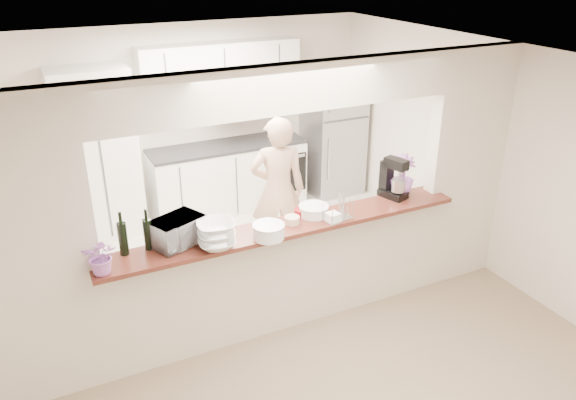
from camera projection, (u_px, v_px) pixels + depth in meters
floor at (286, 323)px, 5.46m from camera, size 6.00×6.00×0.00m
tile_overlay at (229, 252)px, 6.72m from camera, size 5.00×2.90×0.01m
partition at (285, 182)px, 4.85m from camera, size 5.00×0.15×2.50m
bar_counter at (286, 273)px, 5.22m from camera, size 3.40×0.38×1.09m
kitchen_cabinets at (180, 149)px, 7.21m from camera, size 3.15×0.62×2.25m
refrigerator at (333, 136)px, 8.10m from camera, size 0.75×0.70×1.70m
flower_left at (102, 256)px, 4.18m from camera, size 0.33×0.31×0.29m
wine_bottle_a at (123, 238)px, 4.44m from camera, size 0.07×0.07×0.37m
wine_bottle_b at (148, 234)px, 4.52m from camera, size 0.07×0.07×0.35m
toaster_oven at (177, 231)px, 4.61m from camera, size 0.50×0.43×0.23m
serving_bowls at (216, 235)px, 4.55m from camera, size 0.36×0.36×0.23m
plate_stack_a at (269, 231)px, 4.73m from camera, size 0.27×0.27×0.13m
plate_stack_b at (314, 210)px, 5.13m from camera, size 0.27×0.27×0.10m
red_bowl at (301, 212)px, 5.14m from camera, size 0.13×0.13×0.06m
tan_bowl at (292, 220)px, 4.99m from camera, size 0.14×0.14×0.06m
utensil_caddy at (338, 210)px, 5.02m from camera, size 0.28×0.19×0.24m
stand_mixer at (393, 180)px, 5.47m from camera, size 0.24×0.31×0.40m
flower_right at (403, 176)px, 5.49m from camera, size 0.30×0.30×0.41m
person at (278, 191)px, 6.26m from camera, size 0.71×0.57×1.70m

